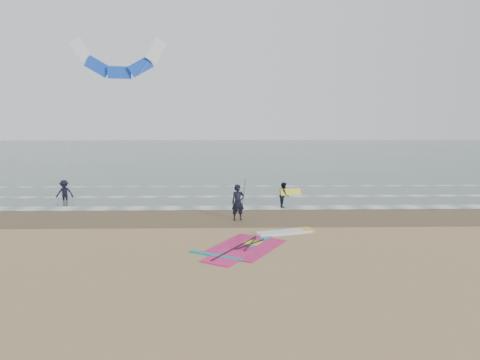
{
  "coord_description": "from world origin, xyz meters",
  "views": [
    {
      "loc": [
        -0.54,
        -17.22,
        5.43
      ],
      "look_at": [
        -0.05,
        5.0,
        2.2
      ],
      "focal_mm": 32.0,
      "sensor_mm": 36.0,
      "label": 1
    }
  ],
  "objects_px": {
    "person_wading": "(64,188)",
    "person_walking": "(284,195)",
    "surf_kite": "(119,62)",
    "windsurf_rig": "(258,243)",
    "person_standing": "(238,202)"
  },
  "relations": [
    {
      "from": "person_standing",
      "to": "person_walking",
      "type": "bearing_deg",
      "value": 33.83
    },
    {
      "from": "person_wading",
      "to": "person_walking",
      "type": "bearing_deg",
      "value": -14.73
    },
    {
      "from": "surf_kite",
      "to": "windsurf_rig",
      "type": "bearing_deg",
      "value": -54.55
    },
    {
      "from": "surf_kite",
      "to": "person_walking",
      "type": "bearing_deg",
      "value": -24.3
    },
    {
      "from": "person_walking",
      "to": "surf_kite",
      "type": "bearing_deg",
      "value": 69.51
    },
    {
      "from": "person_standing",
      "to": "person_wading",
      "type": "bearing_deg",
      "value": 138.99
    },
    {
      "from": "windsurf_rig",
      "to": "surf_kite",
      "type": "distance_m",
      "value": 17.87
    },
    {
      "from": "person_walking",
      "to": "person_wading",
      "type": "xyz_separation_m",
      "value": [
        -14.23,
        2.5,
        0.09
      ]
    },
    {
      "from": "windsurf_rig",
      "to": "person_standing",
      "type": "distance_m",
      "value": 4.49
    },
    {
      "from": "person_wading",
      "to": "surf_kite",
      "type": "relative_size",
      "value": 0.18
    },
    {
      "from": "person_walking",
      "to": "surf_kite",
      "type": "height_order",
      "value": "surf_kite"
    },
    {
      "from": "windsurf_rig",
      "to": "person_standing",
      "type": "relative_size",
      "value": 2.95
    },
    {
      "from": "person_standing",
      "to": "person_wading",
      "type": "relative_size",
      "value": 1.12
    },
    {
      "from": "surf_kite",
      "to": "person_standing",
      "type": "bearing_deg",
      "value": -45.2
    },
    {
      "from": "windsurf_rig",
      "to": "surf_kite",
      "type": "xyz_separation_m",
      "value": [
        -8.87,
        12.46,
        9.24
      ]
    }
  ]
}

